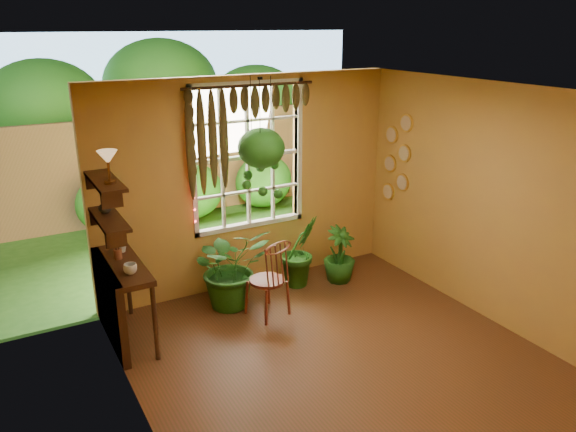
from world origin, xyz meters
The scene contains 23 objects.
floor centered at (0.00, 0.00, 0.00)m, with size 4.50×4.50×0.00m, color #592D19.
ceiling centered at (0.00, 0.00, 2.70)m, with size 4.50×4.50×0.00m, color white.
wall_back centered at (0.00, 2.25, 1.35)m, with size 4.00×4.00×0.00m, color #BA853F.
wall_left centered at (-2.00, 0.00, 1.35)m, with size 4.50×4.50×0.00m, color #BA853F.
wall_right centered at (2.00, 0.00, 1.35)m, with size 4.50×4.50×0.00m, color #BA853F.
window centered at (0.00, 2.28, 1.70)m, with size 1.52×0.10×1.86m.
valance_vine centered at (-0.08, 2.16, 2.28)m, with size 1.70×0.12×1.10m.
string_lights centered at (-0.76, 2.19, 1.75)m, with size 0.03×0.03×1.54m, color #FF2633, non-canonical shape.
wall_plates centered at (1.98, 1.79, 1.55)m, with size 0.04×0.32×1.10m, color beige, non-canonical shape.
counter_ledge centered at (-1.91, 1.60, 0.55)m, with size 0.40×1.20×0.90m.
shelf_lower centered at (-1.88, 1.60, 1.40)m, with size 0.25×0.90×0.04m, color #3E2010.
shelf_upper centered at (-1.88, 1.60, 1.80)m, with size 0.25×0.90×0.04m, color #3E2010.
backyard centered at (0.24, 6.87, 1.28)m, with size 14.00×10.00×12.00m.
windsor_chair centered at (-0.21, 1.32, 0.32)m, with size 0.51×0.53×1.11m.
potted_plant_left centered at (-0.50, 1.76, 0.51)m, with size 0.92×0.80×1.02m, color #144813.
potted_plant_mid centered at (0.52, 1.86, 0.47)m, with size 0.52×0.42×0.95m, color #144813.
potted_plant_right centered at (1.03, 1.70, 0.38)m, with size 0.42×0.42×0.75m, color #144813.
hanging_basket centered at (0.03, 1.96, 1.82)m, with size 0.57×0.57×1.47m.
cup_a centered at (-1.78, 1.29, 0.95)m, with size 0.14×0.14×0.11m, color silver.
cup_b centered at (-1.72, 1.91, 0.95)m, with size 0.12×0.12×0.11m, color beige.
brush_jar centered at (-1.80, 1.73, 1.03)m, with size 0.09×0.09×0.32m.
shelf_vase centered at (-1.87, 1.78, 1.49)m, with size 0.13×0.13×0.14m, color #B2AD99.
tiffany_lamp centered at (-1.86, 1.42, 2.06)m, with size 0.19×0.19×0.32m.
Camera 1 is at (-2.89, -3.96, 3.28)m, focal length 35.00 mm.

